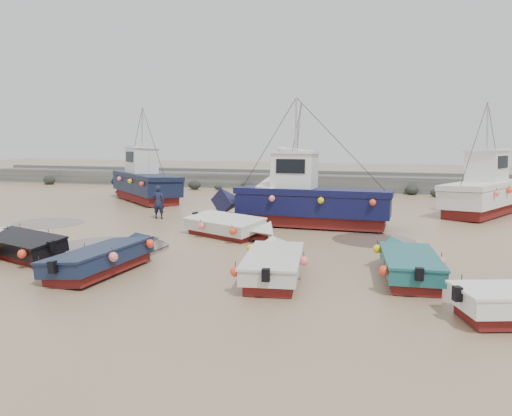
# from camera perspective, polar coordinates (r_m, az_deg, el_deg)

# --- Properties ---
(ground) EXTENTS (120.00, 120.00, 0.00)m
(ground) POSITION_cam_1_polar(r_m,az_deg,el_deg) (19.90, -4.02, -4.60)
(ground) COLOR tan
(ground) RESTS_ON ground
(seawall) EXTENTS (60.00, 4.92, 1.50)m
(seawall) POSITION_cam_1_polar(r_m,az_deg,el_deg) (40.94, 6.44, 2.99)
(seawall) COLOR slate
(seawall) RESTS_ON ground
(puddle_a) EXTENTS (4.80, 4.80, 0.01)m
(puddle_a) POSITION_cam_1_polar(r_m,az_deg,el_deg) (20.77, -16.34, -4.35)
(puddle_a) COLOR #584F46
(puddle_a) RESTS_ON ground
(puddle_b) EXTENTS (3.54, 3.54, 0.01)m
(puddle_b) POSITION_cam_1_polar(r_m,az_deg,el_deg) (21.90, 13.29, -3.58)
(puddle_b) COLOR #584F46
(puddle_b) RESTS_ON ground
(puddle_c) EXTENTS (3.63, 3.63, 0.01)m
(puddle_c) POSITION_cam_1_polar(r_m,az_deg,el_deg) (27.48, -22.68, -1.59)
(puddle_c) COLOR #584F46
(puddle_c) RESTS_ON ground
(puddle_d) EXTENTS (6.41, 6.41, 0.01)m
(puddle_d) POSITION_cam_1_polar(r_m,az_deg,el_deg) (28.83, 6.16, -0.54)
(puddle_d) COLOR #584F46
(puddle_d) RESTS_ON ground
(dinghy_1) EXTENTS (2.51, 6.27, 1.43)m
(dinghy_1) POSITION_cam_1_polar(r_m,az_deg,el_deg) (17.22, -16.59, -5.14)
(dinghy_1) COLOR maroon
(dinghy_1) RESTS_ON ground
(dinghy_2) EXTENTS (2.23, 5.79, 1.43)m
(dinghy_2) POSITION_cam_1_polar(r_m,az_deg,el_deg) (16.45, 17.01, -5.76)
(dinghy_2) COLOR maroon
(dinghy_2) RESTS_ON ground
(dinghy_4) EXTENTS (5.76, 2.86, 1.43)m
(dinghy_4) POSITION_cam_1_polar(r_m,az_deg,el_deg) (20.32, -25.53, -3.55)
(dinghy_4) COLOR maroon
(dinghy_4) RESTS_ON ground
(dinghy_5) EXTENTS (5.63, 3.39, 1.43)m
(dinghy_5) POSITION_cam_1_polar(r_m,az_deg,el_deg) (21.85, -2.86, -1.94)
(dinghy_5) COLOR maroon
(dinghy_5) RESTS_ON ground
(dinghy_6) EXTENTS (2.32, 6.05, 1.43)m
(dinghy_6) POSITION_cam_1_polar(r_m,az_deg,el_deg) (15.79, 2.16, -5.99)
(dinghy_6) COLOR maroon
(dinghy_6) RESTS_ON ground
(cabin_boat_0) EXTENTS (8.30, 7.51, 6.22)m
(cabin_boat_0) POSITION_cam_1_polar(r_m,az_deg,el_deg) (34.78, -12.88, 3.06)
(cabin_boat_0) COLOR maroon
(cabin_boat_0) RESTS_ON ground
(cabin_boat_1) EXTENTS (3.96, 11.34, 6.22)m
(cabin_boat_1) POSITION_cam_1_polar(r_m,az_deg,el_deg) (28.44, 3.58, 2.01)
(cabin_boat_1) COLOR maroon
(cabin_boat_1) RESTS_ON ground
(cabin_boat_2) EXTENTS (10.62, 3.34, 6.22)m
(cabin_boat_2) POSITION_cam_1_polar(r_m,az_deg,el_deg) (24.60, 5.19, 1.03)
(cabin_boat_2) COLOR maroon
(cabin_boat_2) RESTS_ON ground
(cabin_boat_3) EXTENTS (5.63, 8.37, 6.22)m
(cabin_boat_3) POSITION_cam_1_polar(r_m,az_deg,el_deg) (30.71, 24.81, 1.88)
(cabin_boat_3) COLOR maroon
(cabin_boat_3) RESTS_ON ground
(person) EXTENTS (0.71, 0.53, 1.79)m
(person) POSITION_cam_1_polar(r_m,az_deg,el_deg) (27.20, -11.04, -1.20)
(person) COLOR #171C32
(person) RESTS_ON ground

